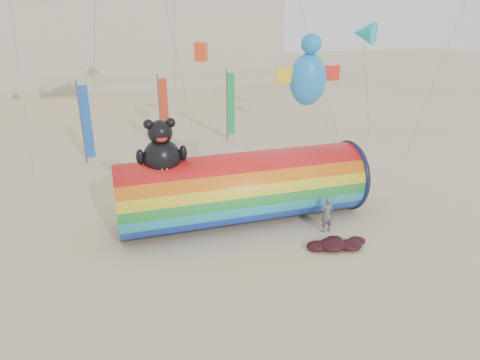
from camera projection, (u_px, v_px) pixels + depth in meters
name	position (u px, v px, depth m)	size (l,w,h in m)	color
ground	(239.00, 249.00, 17.35)	(160.00, 160.00, 0.00)	#CCB58C
windsock_assembly	(242.00, 186.00, 19.16)	(11.09, 3.38, 5.11)	red
kite_handler	(327.00, 214.00, 18.46)	(0.60, 0.40, 1.65)	#53585B
fabric_bundle	(336.00, 244.00, 17.39)	(2.62, 1.35, 0.41)	#3D0B13
festival_banners	(164.00, 113.00, 28.73)	(10.61, 2.56, 5.20)	#59595E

